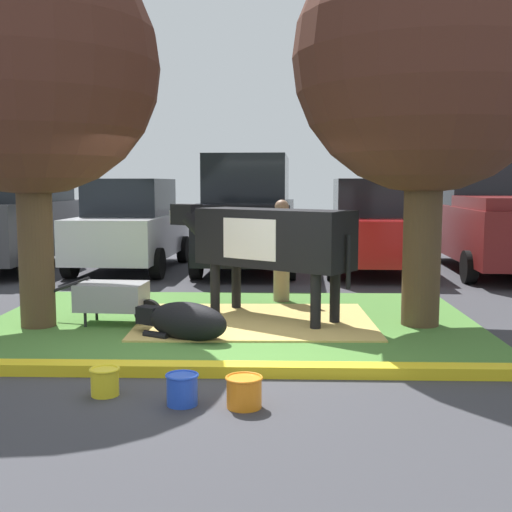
# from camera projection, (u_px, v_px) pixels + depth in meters

# --- Properties ---
(ground_plane) EXTENTS (80.00, 80.00, 0.00)m
(ground_plane) POSITION_uv_depth(u_px,v_px,m) (201.00, 353.00, 7.39)
(ground_plane) COLOR #38383D
(grass_island) EXTENTS (6.74, 4.71, 0.02)m
(grass_island) POSITION_uv_depth(u_px,v_px,m) (232.00, 322.00, 9.03)
(grass_island) COLOR #477A33
(grass_island) RESTS_ON ground
(curb_yellow) EXTENTS (7.94, 0.24, 0.12)m
(curb_yellow) POSITION_uv_depth(u_px,v_px,m) (215.00, 369.00, 6.53)
(curb_yellow) COLOR yellow
(curb_yellow) RESTS_ON ground
(hay_bedding) EXTENTS (3.26, 2.48, 0.04)m
(hay_bedding) POSITION_uv_depth(u_px,v_px,m) (255.00, 321.00, 8.98)
(hay_bedding) COLOR tan
(hay_bedding) RESTS_ON ground
(shade_tree_left) EXTENTS (3.36, 3.36, 5.12)m
(shade_tree_left) POSITION_uv_depth(u_px,v_px,m) (29.00, 67.00, 8.33)
(shade_tree_left) COLOR #4C3823
(shade_tree_left) RESTS_ON ground
(shade_tree_right) EXTENTS (3.50, 3.50, 5.29)m
(shade_tree_right) POSITION_uv_depth(u_px,v_px,m) (427.00, 60.00, 8.40)
(shade_tree_right) COLOR #4C3823
(shade_tree_right) RESTS_ON ground
(cow_holstein) EXTENTS (2.75, 2.15, 1.61)m
(cow_holstein) POSITION_uv_depth(u_px,v_px,m) (267.00, 239.00, 9.11)
(cow_holstein) COLOR black
(cow_holstein) RESTS_ON ground
(calf_lying) EXTENTS (1.30, 0.94, 0.48)m
(calf_lying) POSITION_uv_depth(u_px,v_px,m) (185.00, 321.00, 7.96)
(calf_lying) COLOR black
(calf_lying) RESTS_ON ground
(person_handler) EXTENTS (0.50, 0.34, 1.66)m
(person_handler) POSITION_uv_depth(u_px,v_px,m) (282.00, 247.00, 10.47)
(person_handler) COLOR #9E7F5B
(person_handler) RESTS_ON ground
(wheelbarrow) EXTENTS (1.61, 0.66, 0.63)m
(wheelbarrow) POSITION_uv_depth(u_px,v_px,m) (114.00, 297.00, 8.80)
(wheelbarrow) COLOR gray
(wheelbarrow) RESTS_ON ground
(bucket_yellow) EXTENTS (0.28, 0.28, 0.26)m
(bucket_yellow) POSITION_uv_depth(u_px,v_px,m) (105.00, 381.00, 5.91)
(bucket_yellow) COLOR yellow
(bucket_yellow) RESTS_ON ground
(bucket_blue) EXTENTS (0.29, 0.29, 0.28)m
(bucket_blue) POSITION_uv_depth(u_px,v_px,m) (182.00, 389.00, 5.65)
(bucket_blue) COLOR blue
(bucket_blue) RESTS_ON ground
(bucket_orange) EXTENTS (0.33, 0.33, 0.27)m
(bucket_orange) POSITION_uv_depth(u_px,v_px,m) (244.00, 391.00, 5.59)
(bucket_orange) COLOR orange
(bucket_orange) RESTS_ON ground
(suv_dark_grey) EXTENTS (2.27, 4.67, 2.52)m
(suv_dark_grey) POSITION_uv_depth(u_px,v_px,m) (13.00, 213.00, 14.45)
(suv_dark_grey) COLOR #3D3D42
(suv_dark_grey) RESTS_ON ground
(hatchback_white) EXTENTS (2.16, 4.47, 2.02)m
(hatchback_white) POSITION_uv_depth(u_px,v_px,m) (131.00, 226.00, 14.44)
(hatchback_white) COLOR silver
(hatchback_white) RESTS_ON ground
(suv_black) EXTENTS (2.27, 4.67, 2.52)m
(suv_black) POSITION_uv_depth(u_px,v_px,m) (249.00, 213.00, 14.39)
(suv_black) COLOR black
(suv_black) RESTS_ON ground
(sedan_red) EXTENTS (2.16, 4.47, 2.02)m
(sedan_red) POSITION_uv_depth(u_px,v_px,m) (372.00, 226.00, 14.19)
(sedan_red) COLOR red
(sedan_red) RESTS_ON ground
(pickup_truck_maroon) EXTENTS (2.39, 5.48, 2.42)m
(pickup_truck_maroon) POSITION_uv_depth(u_px,v_px,m) (496.00, 221.00, 14.17)
(pickup_truck_maroon) COLOR maroon
(pickup_truck_maroon) RESTS_ON ground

